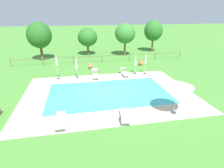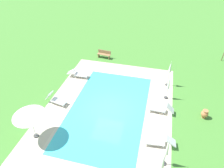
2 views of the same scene
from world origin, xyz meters
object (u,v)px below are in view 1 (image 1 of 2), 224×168
object	(u,v)px
patio_umbrella_closed_row_mid_east	(146,60)
terracotta_urn_by_tree	(141,63)
sun_lounger_north_far	(95,74)
patio_umbrella_closed_row_mid_west	(57,62)
tree_west_mid	(125,34)
sun_lounger_north_mid	(60,119)
terracotta_urn_near_fence	(90,66)
patio_umbrella_closed_row_centre	(136,61)
sun_lounger_north_end	(125,114)
tree_far_west	(88,37)
patio_umbrella_open_foreground	(178,84)
tree_east_mid	(39,35)
patio_umbrella_closed_row_west	(76,64)
tree_centre	(153,31)
sun_lounger_north_near_steps	(124,72)

from	to	relation	value
patio_umbrella_closed_row_mid_east	terracotta_urn_by_tree	bearing A→B (deg)	77.83
sun_lounger_north_far	patio_umbrella_closed_row_mid_west	distance (m)	4.04
patio_umbrella_closed_row_mid_west	tree_west_mid	xyz separation A→B (m)	(9.44, 8.96, 1.62)
sun_lounger_north_mid	terracotta_urn_near_fence	world-z (taller)	sun_lounger_north_mid
sun_lounger_north_far	patio_umbrella_closed_row_mid_east	size ratio (longest dim) A/B	0.80
patio_umbrella_closed_row_mid_west	patio_umbrella_closed_row_centre	size ratio (longest dim) A/B	1.12
sun_lounger_north_end	terracotta_urn_by_tree	bearing A→B (deg)	66.18
sun_lounger_north_far	tree_far_west	xyz separation A→B (m)	(0.08, 10.92, 2.38)
sun_lounger_north_far	sun_lounger_north_mid	bearing A→B (deg)	-110.54
sun_lounger_north_mid	patio_umbrella_open_foreground	xyz separation A→B (m)	(7.56, -0.15, 1.79)
sun_lounger_north_mid	patio_umbrella_closed_row_mid_west	distance (m)	8.60
patio_umbrella_open_foreground	patio_umbrella_closed_row_mid_west	world-z (taller)	patio_umbrella_closed_row_mid_west
patio_umbrella_closed_row_mid_east	tree_east_mid	distance (m)	14.97
sun_lounger_north_mid	patio_umbrella_open_foreground	size ratio (longest dim) A/B	0.86
patio_umbrella_closed_row_mid_west	terracotta_urn_near_fence	world-z (taller)	patio_umbrella_closed_row_mid_west
sun_lounger_north_end	patio_umbrella_closed_row_west	bearing A→B (deg)	108.28
sun_lounger_north_far	patio_umbrella_closed_row_centre	distance (m)	4.67
patio_umbrella_closed_row_west	patio_umbrella_closed_row_mid_west	world-z (taller)	patio_umbrella_closed_row_mid_west
patio_umbrella_open_foreground	tree_east_mid	size ratio (longest dim) A/B	0.46
sun_lounger_north_far	tree_centre	distance (m)	16.18
patio_umbrella_closed_row_mid_west	patio_umbrella_closed_row_centre	world-z (taller)	patio_umbrella_closed_row_mid_west
patio_umbrella_closed_row_mid_west	tree_centre	world-z (taller)	tree_centre
patio_umbrella_closed_row_mid_east	terracotta_urn_by_tree	size ratio (longest dim) A/B	3.47
sun_lounger_north_far	tree_east_mid	xyz separation A→B (m)	(-6.57, 8.74, 3.10)
tree_far_west	tree_east_mid	distance (m)	7.03
sun_lounger_north_end	patio_umbrella_closed_row_mid_west	distance (m)	10.11
patio_umbrella_closed_row_centre	terracotta_urn_by_tree	distance (m)	3.70
sun_lounger_north_mid	patio_umbrella_closed_row_centre	size ratio (longest dim) A/B	0.90
patio_umbrella_closed_row_mid_east	terracotta_urn_near_fence	xyz separation A→B (m)	(-5.81, 3.01, -1.17)
sun_lounger_north_end	tree_west_mid	distance (m)	18.58
tree_centre	tree_west_mid	bearing A→B (deg)	-159.11
tree_east_mid	patio_umbrella_closed_row_west	bearing A→B (deg)	-60.64
sun_lounger_north_far	tree_east_mid	distance (m)	11.36
tree_far_west	tree_centre	size ratio (longest dim) A/B	0.80
patio_umbrella_open_foreground	patio_umbrella_closed_row_mid_east	size ratio (longest dim) A/B	0.99
sun_lounger_north_far	terracotta_urn_near_fence	world-z (taller)	sun_lounger_north_far
sun_lounger_north_near_steps	patio_umbrella_closed_row_mid_east	bearing A→B (deg)	3.64
terracotta_urn_by_tree	tree_east_mid	xyz separation A→B (m)	(-12.87, 5.21, 3.11)
sun_lounger_north_near_steps	sun_lounger_north_far	world-z (taller)	sun_lounger_north_far
patio_umbrella_closed_row_west	tree_centre	distance (m)	17.10
tree_far_west	sun_lounger_north_end	bearing A→B (deg)	-87.16
patio_umbrella_closed_row_west	patio_umbrella_closed_row_centre	xyz separation A→B (m)	(6.38, 0.10, -0.04)
sun_lounger_north_end	patio_umbrella_closed_row_centre	distance (m)	9.58
patio_umbrella_open_foreground	tree_east_mid	distance (m)	20.31
terracotta_urn_near_fence	terracotta_urn_by_tree	distance (m)	6.53
sun_lounger_north_mid	sun_lounger_north_end	world-z (taller)	sun_lounger_north_end
sun_lounger_north_end	sun_lounger_north_far	bearing A→B (deg)	97.04
terracotta_urn_by_tree	tree_centre	size ratio (longest dim) A/B	0.13
sun_lounger_north_near_steps	patio_umbrella_closed_row_mid_west	distance (m)	7.11
sun_lounger_north_mid	sun_lounger_north_end	xyz separation A→B (m)	(4.06, -0.33, 0.04)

